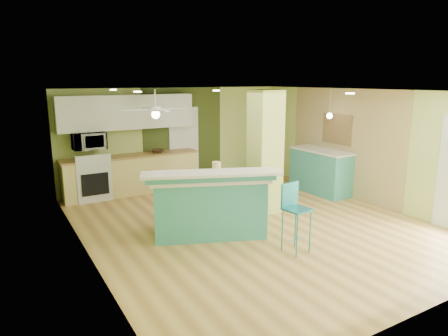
{
  "coord_description": "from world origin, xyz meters",
  "views": [
    {
      "loc": [
        -4.11,
        -5.98,
        2.7
      ],
      "look_at": [
        -0.38,
        0.4,
        1.06
      ],
      "focal_mm": 32.0,
      "sensor_mm": 36.0,
      "label": 1
    }
  ],
  "objects_px": {
    "bar_stool": "(294,206)",
    "side_counter": "(321,171)",
    "peninsula": "(209,203)",
    "canister": "(217,167)",
    "fruit_bowl": "(157,151)"
  },
  "relations": [
    {
      "from": "bar_stool",
      "to": "side_counter",
      "type": "xyz_separation_m",
      "value": [
        2.82,
        2.33,
        -0.21
      ]
    },
    {
      "from": "bar_stool",
      "to": "peninsula",
      "type": "bearing_deg",
      "value": 113.7
    },
    {
      "from": "bar_stool",
      "to": "canister",
      "type": "height_order",
      "value": "canister"
    },
    {
      "from": "bar_stool",
      "to": "fruit_bowl",
      "type": "xyz_separation_m",
      "value": [
        -0.53,
        4.52,
        0.24
      ]
    },
    {
      "from": "side_counter",
      "to": "canister",
      "type": "distance_m",
      "value": 3.54
    },
    {
      "from": "peninsula",
      "to": "side_counter",
      "type": "relative_size",
      "value": 1.5
    },
    {
      "from": "peninsula",
      "to": "bar_stool",
      "type": "distance_m",
      "value": 1.56
    },
    {
      "from": "peninsula",
      "to": "side_counter",
      "type": "distance_m",
      "value": 3.77
    },
    {
      "from": "bar_stool",
      "to": "fruit_bowl",
      "type": "bearing_deg",
      "value": 89.12
    },
    {
      "from": "peninsula",
      "to": "side_counter",
      "type": "bearing_deg",
      "value": 37.27
    },
    {
      "from": "side_counter",
      "to": "canister",
      "type": "xyz_separation_m",
      "value": [
        -3.38,
        -0.85,
        0.63
      ]
    },
    {
      "from": "bar_stool",
      "to": "side_counter",
      "type": "bearing_deg",
      "value": 32.0
    },
    {
      "from": "bar_stool",
      "to": "side_counter",
      "type": "distance_m",
      "value": 3.67
    },
    {
      "from": "peninsula",
      "to": "bar_stool",
      "type": "relative_size",
      "value": 2.21
    },
    {
      "from": "bar_stool",
      "to": "side_counter",
      "type": "height_order",
      "value": "bar_stool"
    }
  ]
}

